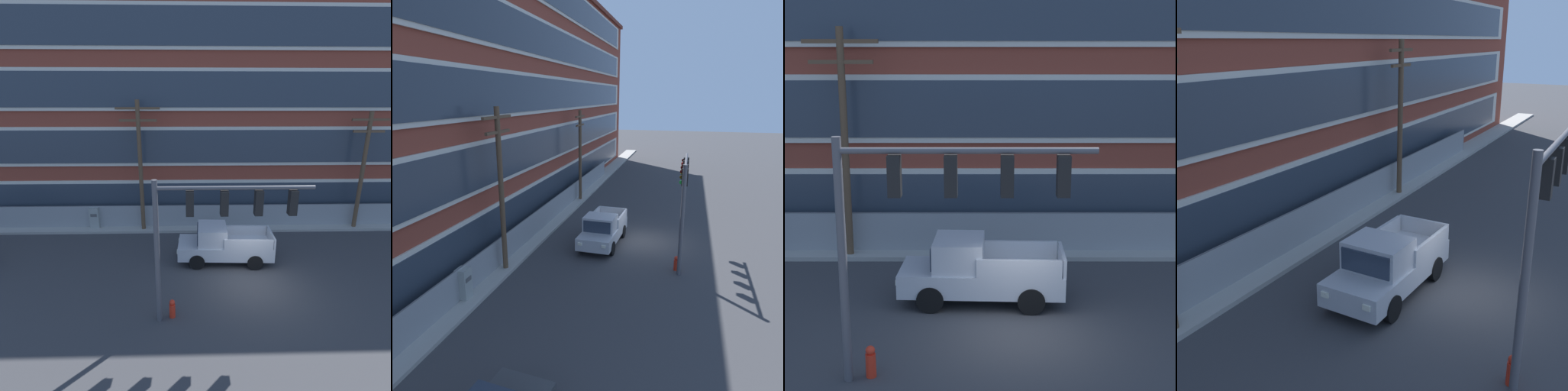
# 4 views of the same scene
# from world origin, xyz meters

# --- Properties ---
(ground_plane) EXTENTS (160.00, 160.00, 0.00)m
(ground_plane) POSITION_xyz_m (0.00, 0.00, 0.00)
(ground_plane) COLOR #38383A
(sidewalk_building_side) EXTENTS (80.00, 1.60, 0.16)m
(sidewalk_building_side) POSITION_xyz_m (0.00, 6.84, 0.08)
(sidewalk_building_side) COLOR #9E9B93
(sidewalk_building_side) RESTS_ON ground
(brick_mill_building) EXTENTS (54.17, 9.70, 17.96)m
(brick_mill_building) POSITION_xyz_m (5.44, 12.20, 8.99)
(brick_mill_building) COLOR brown
(brick_mill_building) RESTS_ON ground
(chain_link_fence) EXTENTS (36.01, 0.06, 1.65)m
(chain_link_fence) POSITION_xyz_m (1.56, 6.90, 0.84)
(chain_link_fence) COLOR gray
(chain_link_fence) RESTS_ON ground
(traffic_signal_mast) EXTENTS (5.67, 0.43, 5.68)m
(traffic_signal_mast) POSITION_xyz_m (-2.18, -2.26, 4.25)
(traffic_signal_mast) COLOR #4C4C51
(traffic_signal_mast) RESTS_ON ground
(pickup_truck_silver) EXTENTS (5.06, 2.21, 2.01)m
(pickup_truck_silver) POSITION_xyz_m (-1.16, 2.38, 0.95)
(pickup_truck_silver) COLOR #B2B5BA
(pickup_truck_silver) RESTS_ON ground
(utility_pole_near_corner) EXTENTS (2.65, 0.26, 8.36)m
(utility_pole_near_corner) POSITION_xyz_m (-5.96, 6.49, 4.67)
(utility_pole_near_corner) COLOR brown
(utility_pole_near_corner) RESTS_ON ground
(utility_pole_midblock) EXTENTS (2.30, 0.26, 7.69)m
(utility_pole_midblock) POSITION_xyz_m (8.21, 6.49, 4.26)
(utility_pole_midblock) COLOR brown
(utility_pole_midblock) RESTS_ON ground
(electrical_cabinet) EXTENTS (0.60, 0.53, 1.55)m
(electrical_cabinet) POSITION_xyz_m (-9.22, 6.83, 0.78)
(electrical_cabinet) COLOR #939993
(electrical_cabinet) RESTS_ON ground
(fire_hydrant) EXTENTS (0.24, 0.24, 0.78)m
(fire_hydrant) POSITION_xyz_m (-3.66, -2.10, 0.38)
(fire_hydrant) COLOR red
(fire_hydrant) RESTS_ON ground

